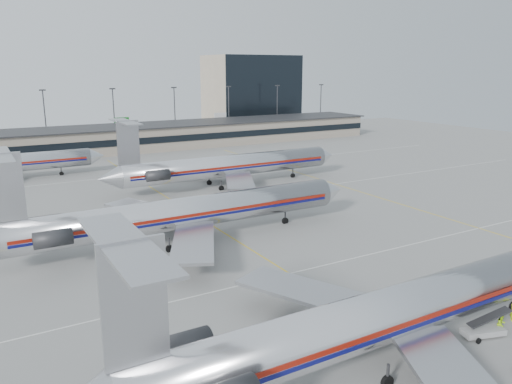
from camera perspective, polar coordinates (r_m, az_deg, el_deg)
ground at (r=44.80m, az=11.18°, el=-13.50°), size 260.00×260.00×0.00m
apron_markings at (r=51.93m, az=3.85°, el=-9.28°), size 160.00×0.15×0.02m
terminal at (r=131.43m, az=-18.05°, el=5.67°), size 162.00×17.00×6.25m
light_mast_row at (r=144.53m, az=-19.42°, el=8.42°), size 163.60×0.40×15.28m
distant_building at (r=181.01m, az=-0.59°, el=11.38°), size 30.00×20.00×25.00m
jet_foreground at (r=37.32m, az=14.70°, el=-13.37°), size 47.44×27.93×12.42m
jet_second_row at (r=60.19m, az=-8.95°, el=-2.46°), size 48.04×28.29×12.57m
jet_third_row at (r=88.76m, az=-3.51°, el=3.00°), size 46.40×28.54×12.69m
belt_loader at (r=44.26m, az=24.62°, el=-14.12°), size 4.13×2.15×2.11m
ramp_worker_far at (r=45.14m, az=26.22°, el=-13.40°), size 0.85×0.69×1.61m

